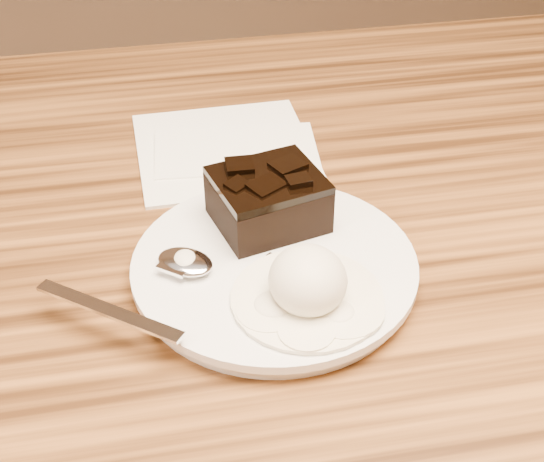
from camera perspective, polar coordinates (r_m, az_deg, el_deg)
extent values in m
cylinder|color=white|center=(0.61, 0.18, -2.86)|extent=(0.22, 0.22, 0.02)
cube|color=black|center=(0.63, -0.29, 2.07)|extent=(0.10, 0.09, 0.04)
ellipsoid|color=silver|center=(0.56, 2.64, -3.61)|extent=(0.06, 0.06, 0.05)
cylinder|color=silver|center=(0.57, 2.58, -5.00)|extent=(0.11, 0.11, 0.00)
cube|color=white|center=(0.77, -3.49, 6.10)|extent=(0.17, 0.17, 0.01)
cube|color=black|center=(0.58, -1.37, -3.90)|extent=(0.01, 0.01, 0.00)
cube|color=black|center=(0.61, -0.12, -1.87)|extent=(0.01, 0.01, 0.00)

